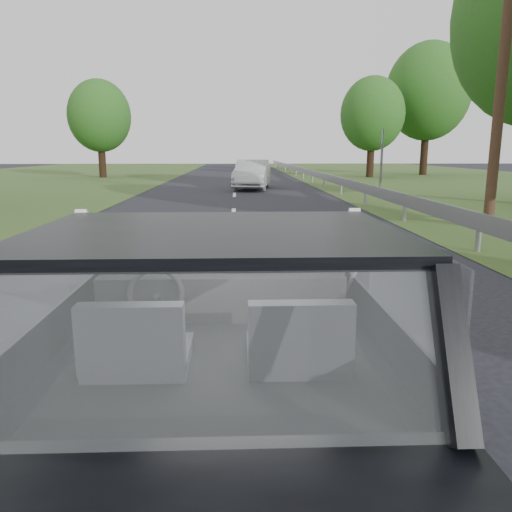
{
  "coord_description": "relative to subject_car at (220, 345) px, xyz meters",
  "views": [
    {
      "loc": [
        0.1,
        -2.63,
        1.78
      ],
      "look_at": [
        0.22,
        0.54,
        1.12
      ],
      "focal_mm": 35.0,
      "sensor_mm": 36.0,
      "label": 1
    }
  ],
  "objects": [
    {
      "name": "dashboard",
      "position": [
        0.0,
        0.62,
        0.12
      ],
      "size": [
        1.58,
        0.45,
        0.3
      ],
      "primitive_type": "cube",
      "color": "black",
      "rests_on": "subject_car"
    },
    {
      "name": "cat",
      "position": [
        0.34,
        0.62,
        0.36
      ],
      "size": [
        0.62,
        0.26,
        0.27
      ],
      "primitive_type": "ellipsoid",
      "rotation": [
        0.0,
        0.0,
        0.13
      ],
      "color": "gray",
      "rests_on": "dashboard"
    },
    {
      "name": "highway_sign",
      "position": [
        6.65,
        20.08,
        0.64
      ],
      "size": [
        0.37,
        1.09,
        2.74
      ],
      "primitive_type": "cube",
      "rotation": [
        0.0,
        0.0,
        -0.24
      ],
      "color": "#1C7137",
      "rests_on": "ground"
    },
    {
      "name": "guardrail",
      "position": [
        4.3,
        10.0,
        -0.15
      ],
      "size": [
        0.05,
        90.0,
        0.32
      ],
      "primitive_type": "cube",
      "color": "#9F9F9F",
      "rests_on": "ground"
    },
    {
      "name": "tree_6",
      "position": [
        -9.05,
        32.27,
        2.42
      ],
      "size": [
        4.24,
        4.24,
        6.28
      ],
      "primitive_type": null,
      "rotation": [
        0.0,
        0.0,
        0.02
      ],
      "color": "#2A561E",
      "rests_on": "ground"
    },
    {
      "name": "driver_seat",
      "position": [
        -0.4,
        -0.29,
        0.16
      ],
      "size": [
        0.5,
        0.72,
        0.42
      ],
      "primitive_type": "cube",
      "color": "#22232A",
      "rests_on": "subject_car"
    },
    {
      "name": "tree_2",
      "position": [
        9.3,
        31.95,
        2.54
      ],
      "size": [
        5.15,
        5.15,
        6.52
      ],
      "primitive_type": null,
      "rotation": [
        0.0,
        0.0,
        -0.22
      ],
      "color": "#2A561E",
      "rests_on": "ground"
    },
    {
      "name": "passenger_seat",
      "position": [
        0.4,
        -0.29,
        0.16
      ],
      "size": [
        0.5,
        0.72,
        0.42
      ],
      "primitive_type": "cube",
      "color": "#22232A",
      "rests_on": "subject_car"
    },
    {
      "name": "utility_pole",
      "position": [
        6.41,
        9.57,
        3.22
      ],
      "size": [
        0.32,
        0.32,
        7.89
      ],
      "primitive_type": "cylinder",
      "rotation": [
        0.0,
        0.0,
        -0.3
      ],
      "color": "#4C2E1E",
      "rests_on": "ground"
    },
    {
      "name": "tree_3",
      "position": [
        14.25,
        35.24,
        3.94
      ],
      "size": [
        6.63,
        6.63,
        9.34
      ],
      "primitive_type": null,
      "rotation": [
        0.0,
        0.0,
        -0.08
      ],
      "color": "#2A561E",
      "rests_on": "ground"
    },
    {
      "name": "subject_car",
      "position": [
        0.0,
        0.0,
        0.0
      ],
      "size": [
        1.8,
        4.0,
        1.45
      ],
      "primitive_type": "cube",
      "color": "black",
      "rests_on": "ground"
    },
    {
      "name": "other_car",
      "position": [
        0.84,
        21.34,
        -0.04
      ],
      "size": [
        2.18,
        4.36,
        1.38
      ],
      "primitive_type": "imported",
      "rotation": [
        0.0,
        0.0,
        -0.13
      ],
      "color": "silver",
      "rests_on": "ground"
    },
    {
      "name": "ground",
      "position": [
        0.0,
        0.0,
        -0.72
      ],
      "size": [
        140.0,
        140.0,
        0.0
      ],
      "primitive_type": "plane",
      "color": "#292830",
      "rests_on": "ground"
    },
    {
      "name": "steering_wheel",
      "position": [
        -0.4,
        0.33,
        0.2
      ],
      "size": [
        0.36,
        0.36,
        0.04
      ],
      "primitive_type": "torus",
      "color": "black",
      "rests_on": "dashboard"
    }
  ]
}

